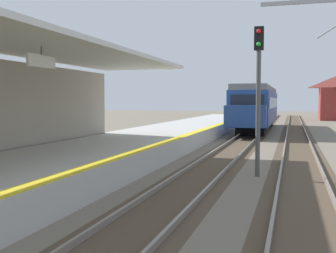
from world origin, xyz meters
name	(u,v)px	position (x,y,z in m)	size (l,w,h in m)	color
station_platform	(95,157)	(-2.50, 16.00, 0.45)	(5.00, 80.00, 0.91)	#B7B5AD
track_pair_nearest_platform	(222,158)	(1.90, 20.00, 0.05)	(2.34, 120.00, 0.16)	#4C3D2D
track_pair_middle	(300,161)	(5.30, 20.00, 0.05)	(2.34, 120.00, 0.16)	#4C3D2D
approaching_train	(257,106)	(1.90, 39.58, 2.18)	(2.93, 19.60, 4.76)	navy
rail_signal_post	(258,85)	(3.81, 15.89, 3.19)	(0.32, 0.34, 5.20)	#4C4C4C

